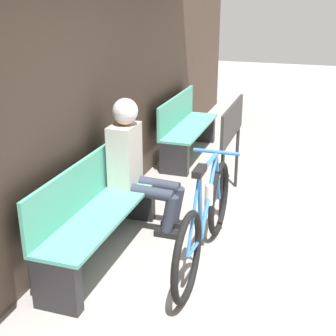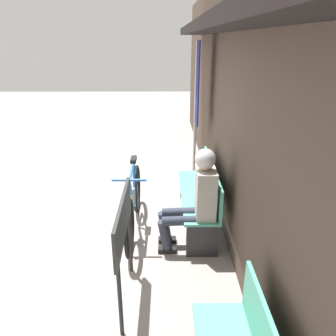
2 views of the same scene
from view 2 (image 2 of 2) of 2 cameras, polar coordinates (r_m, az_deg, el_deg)
ground_plane at (r=4.94m, az=-21.37°, el=-8.60°), size 24.00×24.00×0.00m
storefront_wall at (r=4.11m, az=10.92°, el=11.44°), size 12.00×0.56×3.20m
park_bench_near at (r=4.45m, az=5.69°, el=-4.88°), size 1.62×0.42×0.83m
bicycle at (r=4.27m, az=-6.03°, el=-6.27°), size 1.75×0.40×0.92m
person_seated at (r=3.76m, az=5.04°, el=-4.59°), size 0.34×0.66×1.25m
banner_pole at (r=5.50m, az=5.03°, el=12.53°), size 0.45×0.05×2.34m
signboard at (r=2.97m, az=-7.79°, el=-10.06°), size 1.03×0.04×1.07m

